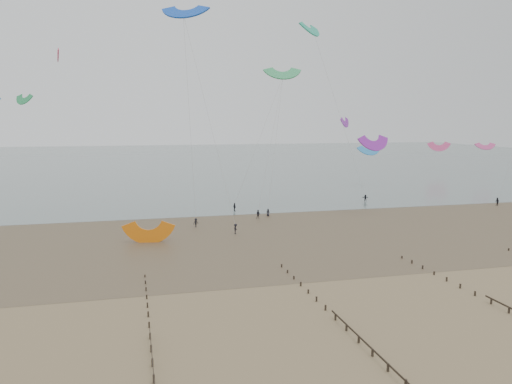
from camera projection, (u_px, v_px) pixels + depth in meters
ground at (278, 301)px, 54.63m from camera, size 500.00×500.00×0.00m
sea_and_shore at (200, 234)px, 86.71m from camera, size 500.00×665.00×0.03m
groynes at (402, 379)px, 37.22m from camera, size 72.16×50.16×1.00m
kitesurfers at (292, 212)px, 103.08m from camera, size 112.03×28.15×1.89m
grounded_kite at (149, 243)px, 80.66m from camera, size 7.77×6.48×3.86m
kites_airborne at (158, 107)px, 130.88m from camera, size 224.70×120.76×37.96m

